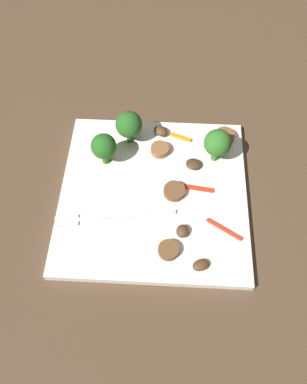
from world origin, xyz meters
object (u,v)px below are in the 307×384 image
at_px(plate, 153,194).
at_px(pepper_strip_2, 224,229).
at_px(mushroom_2, 201,265).
at_px(broccoli_floret_0, 129,125).
at_px(sausage_slice_0, 225,136).
at_px(mushroom_0, 194,164).
at_px(pepper_strip_0, 181,137).
at_px(mushroom_3, 182,231).
at_px(broccoli_floret_2, 218,143).
at_px(sausage_slice_2, 174,193).
at_px(broccoli_floret_1, 104,147).
at_px(sausage_slice_1, 160,150).
at_px(fork, 106,218).
at_px(mushroom_1, 161,131).
at_px(pepper_strip_1, 198,188).
at_px(sausage_slice_3, 168,250).

xyz_separation_m(plate, pepper_strip_2, (-0.11, 0.06, 0.01)).
relative_size(plate, mushroom_2, 12.08).
bearing_deg(broccoli_floret_0, sausage_slice_0, -176.39).
height_order(mushroom_0, pepper_strip_0, mushroom_0).
bearing_deg(mushroom_3, broccoli_floret_2, -110.15).
bearing_deg(sausage_slice_2, broccoli_floret_2, -131.07).
distance_m(broccoli_floret_2, pepper_strip_0, 0.08).
xyz_separation_m(broccoli_floret_1, mushroom_2, (-0.15, 0.17, -0.03)).
height_order(plate, broccoli_floret_2, broccoli_floret_2).
relative_size(mushroom_0, pepper_strip_0, 0.70).
bearing_deg(sausage_slice_1, broccoli_floret_2, 174.49).
xyz_separation_m(fork, mushroom_1, (-0.07, -0.17, 0.00)).
bearing_deg(pepper_strip_0, plate, 69.58).
distance_m(sausage_slice_1, mushroom_3, 0.15).
bearing_deg(broccoli_floret_0, pepper_strip_2, 133.11).
bearing_deg(sausage_slice_0, mushroom_3, 69.15).
relative_size(fork, sausage_slice_1, 5.94).
xyz_separation_m(plate, pepper_strip_0, (-0.04, -0.11, 0.01)).
relative_size(broccoli_floret_1, pepper_strip_1, 1.24).
bearing_deg(sausage_slice_2, sausage_slice_1, -72.66).
bearing_deg(sausage_slice_3, pepper_strip_1, -111.86).
relative_size(plate, pepper_strip_1, 6.03).
distance_m(plate, sausage_slice_2, 0.03).
xyz_separation_m(mushroom_3, pepper_strip_0, (0.00, -0.18, -0.00)).
bearing_deg(plate, fork, 36.17).
relative_size(sausage_slice_1, sausage_slice_2, 0.90).
relative_size(broccoli_floret_0, mushroom_1, 2.37).
relative_size(mushroom_1, pepper_strip_0, 0.71).
bearing_deg(broccoli_floret_1, broccoli_floret_2, -174.97).
distance_m(sausage_slice_2, sausage_slice_3, 0.10).
height_order(sausage_slice_3, mushroom_1, mushroom_1).
distance_m(plate, sausage_slice_0, 0.16).
bearing_deg(pepper_strip_1, mushroom_3, 72.91).
height_order(plate, sausage_slice_2, sausage_slice_2).
height_order(broccoli_floret_1, sausage_slice_1, broccoli_floret_1).
bearing_deg(mushroom_3, mushroom_2, 117.56).
bearing_deg(sausage_slice_0, broccoli_floret_1, 16.28).
distance_m(sausage_slice_0, pepper_strip_0, 0.07).
xyz_separation_m(sausage_slice_2, pepper_strip_0, (-0.01, -0.11, -0.00)).
xyz_separation_m(fork, pepper_strip_2, (-0.17, 0.01, 0.00)).
relative_size(sausage_slice_3, pepper_strip_1, 0.62).
distance_m(sausage_slice_2, mushroom_0, 0.06).
distance_m(sausage_slice_2, pepper_strip_2, 0.09).
bearing_deg(broccoli_floret_1, plate, 145.58).
height_order(fork, broccoli_floret_1, broccoli_floret_1).
relative_size(plate, pepper_strip_0, 8.06).
height_order(sausage_slice_0, mushroom_0, sausage_slice_0).
bearing_deg(fork, broccoli_floret_0, -106.95).
bearing_deg(broccoli_floret_0, sausage_slice_2, 126.46).
distance_m(broccoli_floret_1, mushroom_0, 0.15).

